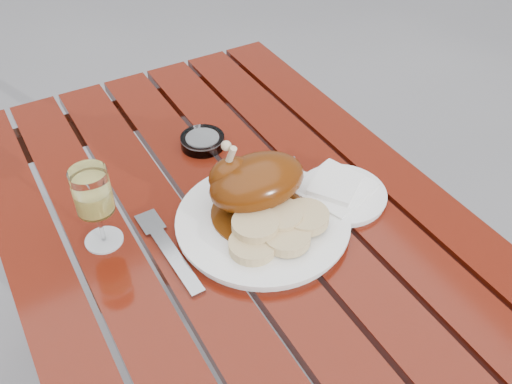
% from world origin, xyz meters
% --- Properties ---
extents(table, '(0.80, 1.20, 0.75)m').
position_xyz_m(table, '(0.00, 0.00, 0.38)').
color(table, maroon).
rests_on(table, ground).
extents(dinner_plate, '(0.37, 0.37, 0.02)m').
position_xyz_m(dinner_plate, '(0.04, -0.04, 0.76)').
color(dinner_plate, white).
rests_on(dinner_plate, table).
extents(roast_duck, '(0.19, 0.18, 0.13)m').
position_xyz_m(roast_duck, '(0.04, 0.00, 0.82)').
color(roast_duck, '#522509').
rests_on(roast_duck, dinner_plate).
extents(bread_dumplings, '(0.20, 0.13, 0.03)m').
position_xyz_m(bread_dumplings, '(0.04, -0.09, 0.79)').
color(bread_dumplings, tan).
rests_on(bread_dumplings, dinner_plate).
extents(wine_glass, '(0.08, 0.08, 0.16)m').
position_xyz_m(wine_glass, '(-0.23, 0.07, 0.83)').
color(wine_glass, '#F3E66E').
rests_on(wine_glass, table).
extents(side_plate, '(0.21, 0.21, 0.01)m').
position_xyz_m(side_plate, '(0.21, -0.05, 0.76)').
color(side_plate, white).
rests_on(side_plate, table).
extents(napkin, '(0.16, 0.16, 0.01)m').
position_xyz_m(napkin, '(0.20, -0.04, 0.77)').
color(napkin, white).
rests_on(napkin, side_plate).
extents(ashtray, '(0.10, 0.10, 0.02)m').
position_xyz_m(ashtray, '(0.05, 0.24, 0.76)').
color(ashtray, '#B2B7BC').
rests_on(ashtray, table).
extents(fork, '(0.03, 0.21, 0.01)m').
position_xyz_m(fork, '(-0.14, -0.03, 0.75)').
color(fork, gray).
rests_on(fork, table).
extents(knife, '(0.08, 0.19, 0.01)m').
position_xyz_m(knife, '(0.15, -0.02, 0.75)').
color(knife, gray).
rests_on(knife, table).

